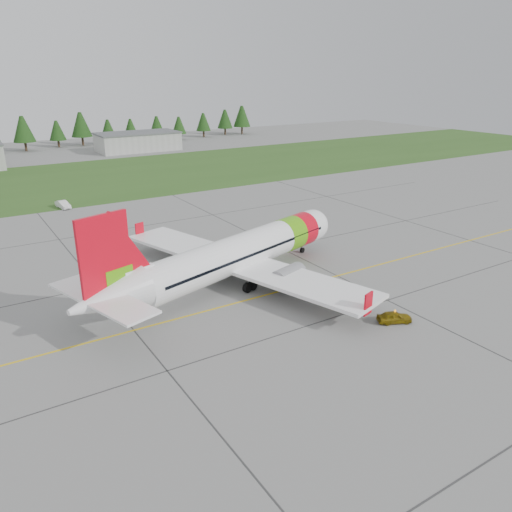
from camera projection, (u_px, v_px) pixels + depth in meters
ground at (313, 324)px, 47.89m from camera, size 320.00×320.00×0.00m
aircraft at (237, 254)px, 56.69m from camera, size 36.90×34.87×11.47m
follow_me_car at (396, 307)px, 47.65m from camera, size 1.59×1.69×3.33m
service_van at (62, 197)px, 88.07m from camera, size 1.63×1.57×4.07m
grass_strip at (87, 179)px, 112.96m from camera, size 320.00×50.00×0.03m
taxi_guideline at (267, 295)px, 54.23m from camera, size 120.00×0.25×0.02m
hangar_east at (138, 142)px, 153.15m from camera, size 24.00×12.00×5.20m
treeline at (38, 133)px, 155.68m from camera, size 160.00×8.00×10.00m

